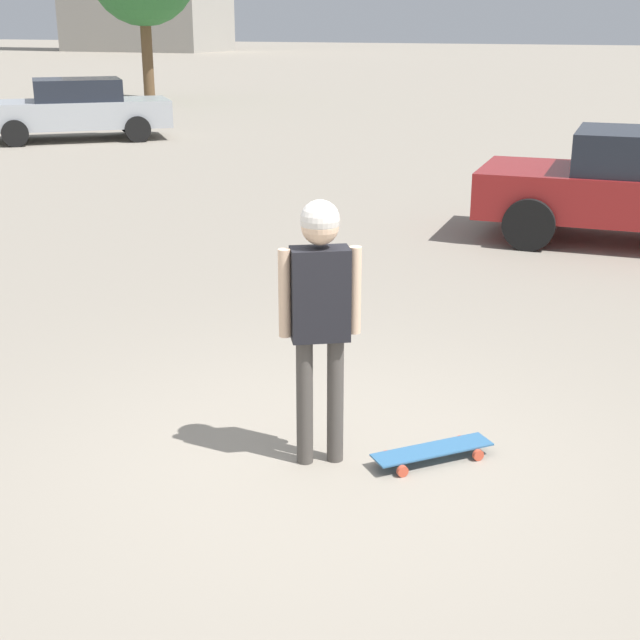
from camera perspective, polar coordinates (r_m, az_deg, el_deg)
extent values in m
plane|color=gray|center=(6.07, 0.00, -8.97)|extent=(220.00, 220.00, 0.00)
cylinder|color=#4C4742|center=(5.87, -0.99, -5.26)|extent=(0.11, 0.11, 0.87)
cylinder|color=#4C4742|center=(5.90, 0.98, -5.15)|extent=(0.11, 0.11, 0.87)
cube|color=black|center=(5.62, 0.00, 1.67)|extent=(0.42, 0.36, 0.60)
cylinder|color=beige|center=(5.59, -2.28, 1.72)|extent=(0.08, 0.08, 0.57)
cylinder|color=beige|center=(5.65, 2.26, 1.91)|extent=(0.08, 0.08, 0.57)
sphere|color=beige|center=(5.51, 0.00, 6.02)|extent=(0.24, 0.24, 0.24)
sphere|color=silver|center=(5.50, 0.00, 6.44)|extent=(0.25, 0.25, 0.25)
cube|color=#336693|center=(6.08, 7.21, -8.23)|extent=(0.74, 0.74, 0.01)
cylinder|color=#D14C33|center=(5.88, 5.30, -9.61)|extent=(0.08, 0.08, 0.08)
cylinder|color=#D14C33|center=(6.06, 4.27, -8.68)|extent=(0.08, 0.08, 0.08)
cylinder|color=#D14C33|center=(6.15, 10.08, -8.51)|extent=(0.08, 0.08, 0.08)
cylinder|color=#D14C33|center=(6.32, 8.96, -7.66)|extent=(0.08, 0.08, 0.08)
cube|color=maroon|center=(12.48, 19.55, 7.53)|extent=(4.07, 1.85, 0.60)
cylinder|color=black|center=(11.76, 13.23, 5.98)|extent=(0.68, 0.22, 0.67)
cylinder|color=black|center=(13.44, 14.17, 7.45)|extent=(0.68, 0.22, 0.67)
cube|color=#ADB2B7|center=(23.21, -15.44, 12.60)|extent=(4.67, 4.27, 0.64)
cube|color=#1E232D|center=(23.17, -15.28, 14.05)|extent=(2.61, 2.55, 0.51)
cylinder|color=black|center=(22.34, -18.94, 11.23)|extent=(0.61, 0.55, 0.62)
cylinder|color=black|center=(24.12, -18.89, 11.72)|extent=(0.61, 0.55, 0.62)
cylinder|color=black|center=(22.45, -11.59, 11.88)|extent=(0.61, 0.55, 0.62)
cylinder|color=black|center=(24.23, -12.07, 12.32)|extent=(0.61, 0.55, 0.62)
cylinder|color=brown|center=(34.07, -10.99, 16.25)|extent=(0.39, 0.39, 3.16)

